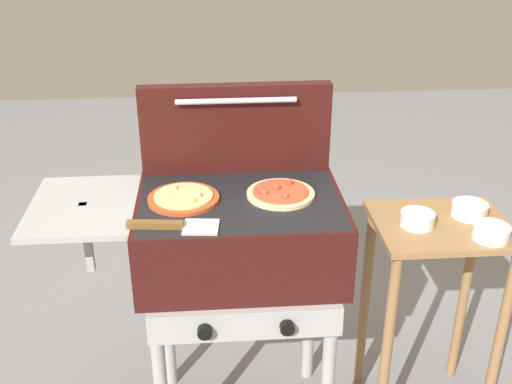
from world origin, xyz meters
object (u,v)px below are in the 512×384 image
at_px(topping_bowl_far, 469,210).
at_px(topping_bowl_middle, 491,233).
at_px(prep_table, 434,281).
at_px(pizza_cheese, 184,197).
at_px(pizza_pepperoni, 280,193).
at_px(spatula, 174,226).
at_px(grill, 236,239).
at_px(topping_bowl_near, 417,220).

bearing_deg(topping_bowl_far, topping_bowl_middle, -86.96).
bearing_deg(topping_bowl_far, prep_table, -157.42).
bearing_deg(topping_bowl_middle, pizza_cheese, 173.24).
bearing_deg(pizza_pepperoni, spatula, -150.73).
distance_m(spatula, prep_table, 0.94).
bearing_deg(pizza_cheese, pizza_pepperoni, 1.18).
distance_m(pizza_cheese, spatula, 0.18).
distance_m(grill, prep_table, 0.70).
height_order(pizza_pepperoni, topping_bowl_far, pizza_pepperoni).
height_order(prep_table, topping_bowl_middle, topping_bowl_middle).
bearing_deg(pizza_pepperoni, topping_bowl_far, 3.10).
height_order(spatula, topping_bowl_middle, spatula).
distance_m(topping_bowl_far, topping_bowl_middle, 0.15).
bearing_deg(topping_bowl_near, pizza_pepperoni, 177.82).
xyz_separation_m(pizza_cheese, topping_bowl_near, (0.74, -0.01, -0.10)).
height_order(pizza_cheese, topping_bowl_near, pizza_cheese).
bearing_deg(pizza_cheese, topping_bowl_near, -0.83).
bearing_deg(grill, spatula, -137.28).
bearing_deg(pizza_pepperoni, grill, -174.79).
xyz_separation_m(pizza_cheese, topping_bowl_middle, (0.94, -0.11, -0.10)).
height_order(pizza_pepperoni, topping_bowl_near, pizza_pepperoni).
bearing_deg(spatula, grill, 42.72).
distance_m(spatula, topping_bowl_middle, 0.97).
height_order(grill, topping_bowl_near, grill).
bearing_deg(pizza_pepperoni, topping_bowl_middle, -10.38).
bearing_deg(spatula, topping_bowl_middle, 3.71).
distance_m(grill, topping_bowl_near, 0.59).
bearing_deg(prep_table, pizza_pepperoni, 179.10).
distance_m(topping_bowl_near, topping_bowl_middle, 0.23).
distance_m(prep_table, topping_bowl_middle, 0.29).
relative_size(pizza_cheese, topping_bowl_far, 1.86).
xyz_separation_m(spatula, topping_bowl_far, (0.96, 0.22, -0.10)).
bearing_deg(spatula, topping_bowl_near, 12.08).
bearing_deg(prep_table, grill, -179.63).
xyz_separation_m(prep_table, topping_bowl_middle, (0.11, -0.11, 0.25)).
distance_m(pizza_cheese, topping_bowl_far, 0.94).
bearing_deg(prep_table, topping_bowl_middle, -44.61).
bearing_deg(pizza_cheese, grill, -2.40).
bearing_deg(topping_bowl_near, grill, 179.60).
bearing_deg(spatula, pizza_pepperoni, 29.27).
bearing_deg(pizza_pepperoni, topping_bowl_near, -2.18).
relative_size(pizza_pepperoni, topping_bowl_far, 1.79).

